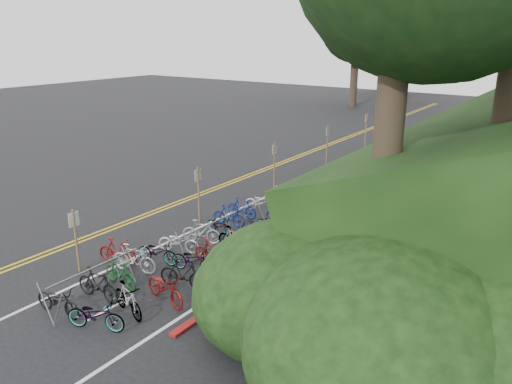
% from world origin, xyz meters
% --- Properties ---
extents(ground, '(120.00, 120.00, 0.00)m').
position_xyz_m(ground, '(0.00, 0.00, 0.00)').
color(ground, black).
rests_on(ground, ground).
extents(road_markings, '(7.47, 80.00, 0.01)m').
position_xyz_m(road_markings, '(0.63, 10.10, 0.00)').
color(road_markings, gold).
rests_on(road_markings, ground).
extents(red_curb, '(0.25, 28.00, 0.10)m').
position_xyz_m(red_curb, '(5.70, 12.00, 0.05)').
color(red_curb, maroon).
rests_on(red_curb, ground).
extents(bike_rack_front, '(1.19, 3.24, 1.27)m').
position_xyz_m(bike_rack_front, '(2.63, -2.03, 0.93)').
color(bike_rack_front, gray).
rests_on(bike_rack_front, ground).
extents(bike_racks_rest, '(1.14, 23.00, 1.17)m').
position_xyz_m(bike_racks_rest, '(3.00, 13.00, 0.85)').
color(bike_racks_rest, gray).
rests_on(bike_racks_rest, ground).
extents(signpost_near, '(0.08, 0.40, 2.28)m').
position_xyz_m(signpost_near, '(0.26, -0.95, 1.31)').
color(signpost_near, brown).
rests_on(signpost_near, ground).
extents(signposts_rest, '(0.08, 18.40, 2.50)m').
position_xyz_m(signposts_rest, '(0.60, 14.00, 1.43)').
color(signposts_rest, brown).
rests_on(signposts_rest, ground).
extents(bike_front, '(0.81, 1.65, 0.96)m').
position_xyz_m(bike_front, '(0.89, 0.24, 0.48)').
color(bike_front, maroon).
rests_on(bike_front, ground).
extents(bike_valet, '(3.29, 13.94, 1.07)m').
position_xyz_m(bike_valet, '(3.06, 2.75, 0.48)').
color(bike_valet, black).
rests_on(bike_valet, ground).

